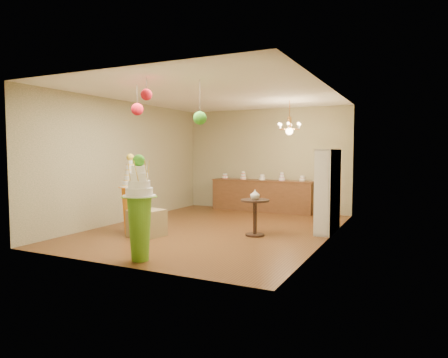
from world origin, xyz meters
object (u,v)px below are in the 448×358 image
at_px(pedestal_orange, 131,203).
at_px(pedestal_green, 140,215).
at_px(sideboard, 262,195).
at_px(round_table, 255,212).

bearing_deg(pedestal_orange, pedestal_green, -47.37).
bearing_deg(sideboard, round_table, -71.90).
relative_size(pedestal_green, round_table, 2.25).
height_order(pedestal_orange, sideboard, pedestal_orange).
xyz_separation_m(pedestal_green, pedestal_orange, (-1.48, 1.61, -0.08)).
relative_size(pedestal_orange, round_table, 2.25).
bearing_deg(pedestal_green, round_table, 69.38).
relative_size(pedestal_green, sideboard, 0.56).
distance_m(sideboard, round_table, 3.42).
bearing_deg(round_table, sideboard, 108.10).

